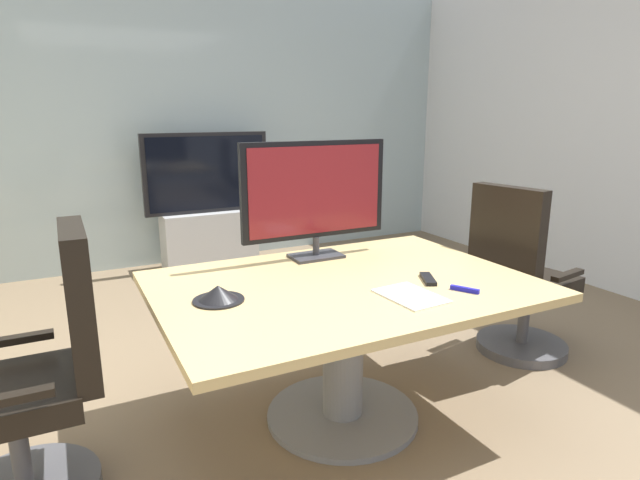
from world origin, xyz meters
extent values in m
plane|color=#7A664C|center=(0.00, 0.00, 0.00)|extent=(7.40, 7.40, 0.00)
cube|color=#9EB2B7|center=(0.00, 3.20, 1.38)|extent=(6.30, 0.10, 2.76)
cube|color=tan|center=(0.12, -0.08, 0.70)|extent=(1.74, 1.25, 0.04)
cylinder|color=slate|center=(0.12, -0.08, 0.34)|extent=(0.20, 0.20, 0.68)
cylinder|color=slate|center=(0.12, -0.08, 0.01)|extent=(0.76, 0.76, 0.03)
cylinder|color=#4C4C51|center=(-1.29, -0.01, 0.24)|extent=(0.07, 0.07, 0.36)
cube|color=black|center=(-1.29, -0.01, 0.46)|extent=(0.48, 0.48, 0.10)
cube|color=black|center=(-1.02, -0.01, 0.79)|extent=(0.09, 0.46, 0.60)
cube|color=black|center=(-1.27, 0.25, 0.58)|extent=(0.28, 0.05, 0.03)
cube|color=black|center=(-1.27, -0.27, 0.58)|extent=(0.28, 0.05, 0.03)
cylinder|color=#4C4C51|center=(1.53, 0.06, 0.03)|extent=(0.56, 0.56, 0.06)
cylinder|color=#4C4C51|center=(1.53, 0.06, 0.24)|extent=(0.07, 0.07, 0.36)
cube|color=black|center=(1.53, 0.06, 0.46)|extent=(0.55, 0.55, 0.10)
cube|color=black|center=(1.26, 0.02, 0.79)|extent=(0.16, 0.46, 0.60)
cube|color=black|center=(1.55, -0.20, 0.58)|extent=(0.28, 0.10, 0.03)
cube|color=black|center=(1.47, 0.32, 0.58)|extent=(0.28, 0.10, 0.03)
cube|color=#333338|center=(0.19, 0.36, 0.73)|extent=(0.28, 0.18, 0.02)
cylinder|color=#333338|center=(0.19, 0.36, 0.79)|extent=(0.04, 0.04, 0.10)
cube|color=black|center=(0.19, 0.38, 1.10)|extent=(0.84, 0.04, 0.52)
cube|color=maroon|center=(0.19, 0.36, 1.10)|extent=(0.77, 0.01, 0.47)
cube|color=#B7BABC|center=(0.26, 2.85, 0.28)|extent=(0.90, 0.36, 0.55)
cube|color=black|center=(0.26, 2.83, 0.93)|extent=(1.20, 0.06, 0.76)
cube|color=black|center=(0.26, 2.79, 0.93)|extent=(1.12, 0.01, 0.69)
cone|color=black|center=(-0.48, -0.06, 0.76)|extent=(0.19, 0.19, 0.07)
cylinder|color=black|center=(-0.48, -0.06, 0.72)|extent=(0.22, 0.22, 0.01)
cube|color=black|center=(0.49, -0.24, 0.73)|extent=(0.12, 0.17, 0.02)
cube|color=#1919A5|center=(0.54, -0.44, 0.73)|extent=(0.08, 0.12, 0.02)
cube|color=white|center=(0.28, -0.39, 0.72)|extent=(0.23, 0.31, 0.01)
camera|label=1|loc=(-1.05, -2.13, 1.51)|focal=29.40mm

